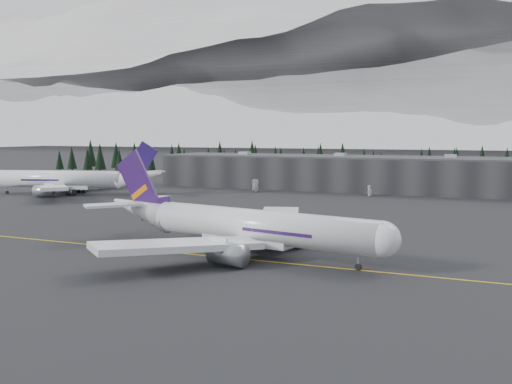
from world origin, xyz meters
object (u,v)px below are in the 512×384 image
at_px(gse_vehicle_a, 255,190).
at_px(terminal, 366,173).
at_px(jet_main, 236,225).
at_px(gse_vehicle_b, 370,194).
at_px(jet_parked, 72,179).

bearing_deg(gse_vehicle_a, terminal, 8.99).
bearing_deg(terminal, jet_main, -88.27).
relative_size(jet_main, gse_vehicle_a, 12.97).
bearing_deg(gse_vehicle_a, jet_main, -94.38).
height_order(terminal, gse_vehicle_b, terminal).
distance_m(terminal, jet_parked, 106.32).
relative_size(terminal, gse_vehicle_b, 41.70).
xyz_separation_m(gse_vehicle_a, gse_vehicle_b, (41.08, 2.47, 0.01)).
bearing_deg(gse_vehicle_b, terminal, 159.56).
distance_m(terminal, jet_main, 122.83).
height_order(jet_parked, gse_vehicle_b, jet_parked).
relative_size(jet_main, gse_vehicle_b, 15.75).
height_order(terminal, jet_parked, jet_parked).
bearing_deg(jet_parked, terminal, -164.27).
distance_m(jet_parked, gse_vehicle_b, 102.29).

